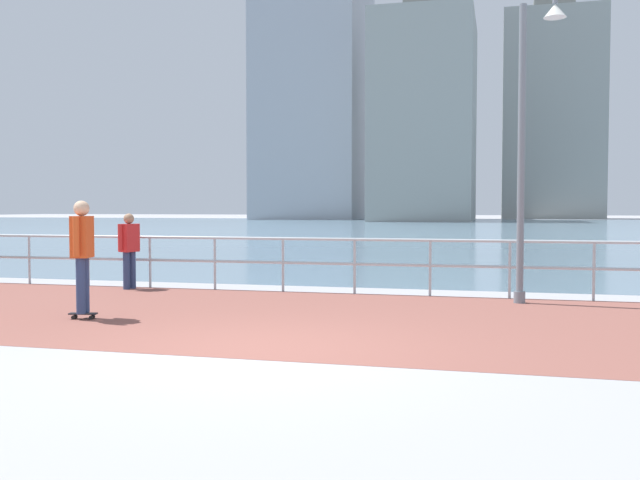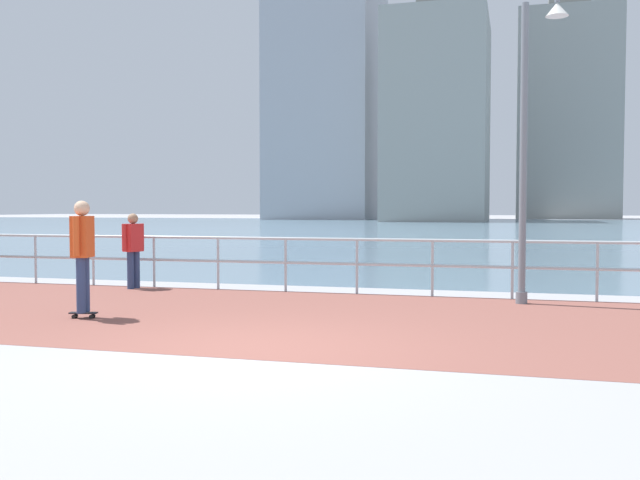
{
  "view_description": "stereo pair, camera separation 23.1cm",
  "coord_description": "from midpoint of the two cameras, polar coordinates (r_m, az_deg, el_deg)",
  "views": [
    {
      "loc": [
        2.59,
        -7.53,
        1.61
      ],
      "look_at": [
        -0.12,
        3.22,
        1.1
      ],
      "focal_mm": 39.67,
      "sensor_mm": 36.0,
      "label": 1
    },
    {
      "loc": [
        2.82,
        -7.47,
        1.61
      ],
      "look_at": [
        -0.12,
        3.22,
        1.1
      ],
      "focal_mm": 39.67,
      "sensor_mm": 36.0,
      "label": 2
    }
  ],
  "objects": [
    {
      "name": "brick_paving",
      "position": [
        10.41,
        0.12,
        -6.25
      ],
      "size": [
        28.0,
        5.91,
        0.01
      ],
      "primitive_type": "cube",
      "color": "brown",
      "rests_on": "ground"
    },
    {
      "name": "tower_glass",
      "position": [
        88.34,
        9.58,
        9.57
      ],
      "size": [
        11.86,
        16.13,
        26.36
      ],
      "color": "#939993",
      "rests_on": "ground"
    },
    {
      "name": "bystander",
      "position": [
        14.45,
        -14.4,
        -0.4
      ],
      "size": [
        0.33,
        0.55,
        1.49
      ],
      "color": "navy",
      "rests_on": "ground"
    },
    {
      "name": "lamppost",
      "position": [
        12.3,
        17.32,
        9.38
      ],
      "size": [
        0.76,
        0.52,
        5.57
      ],
      "color": "slate",
      "rests_on": "ground"
    },
    {
      "name": "ground",
      "position": [
        47.61,
        12.12,
        0.63
      ],
      "size": [
        220.0,
        220.0,
        0.0
      ],
      "primitive_type": "plane",
      "color": "#9E9EA3"
    },
    {
      "name": "skateboarder",
      "position": [
        10.74,
        -18.03,
        -0.61
      ],
      "size": [
        0.41,
        0.56,
        1.71
      ],
      "color": "black",
      "rests_on": "ground"
    },
    {
      "name": "waterfront_railing",
      "position": [
        13.19,
        3.51,
        -1.23
      ],
      "size": [
        25.25,
        0.06,
        1.05
      ],
      "color": "#B2BCC1",
      "rests_on": "ground"
    },
    {
      "name": "tower_brick",
      "position": [
        111.29,
        19.37,
        9.5
      ],
      "size": [
        14.22,
        10.71,
        32.1
      ],
      "color": "#939993",
      "rests_on": "ground"
    },
    {
      "name": "tower_slate",
      "position": [
        104.89,
        0.67,
        13.93
      ],
      "size": [
        14.61,
        17.02,
        46.04
      ],
      "color": "#A3A8B2",
      "rests_on": "ground"
    },
    {
      "name": "harbor_water",
      "position": [
        57.96,
        12.7,
        0.97
      ],
      "size": [
        180.0,
        88.0,
        0.0
      ],
      "primitive_type": "cube",
      "color": "slate",
      "rests_on": "ground"
    }
  ]
}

